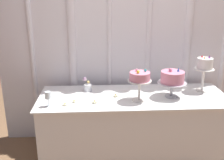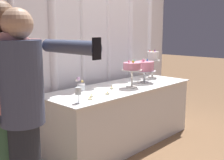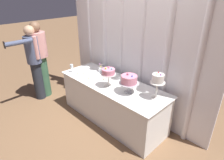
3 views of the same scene
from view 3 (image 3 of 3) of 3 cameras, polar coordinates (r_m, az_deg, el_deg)
The scene contains 14 objects.
ground_plane at distance 3.71m, azimuth -1.06°, elevation -11.80°, with size 24.00×24.00×0.00m, color #846042.
draped_curtain at distance 3.42m, azimuth 6.27°, elevation 13.17°, with size 3.19×0.19×2.80m.
cake_table at distance 3.55m, azimuth 0.07°, elevation -6.29°, with size 2.08×0.76×0.75m.
cake_display_leftmost at distance 3.15m, azimuth -1.06°, elevation 2.16°, with size 0.25×0.25×0.34m.
cake_display_center at distance 2.99m, azimuth 5.05°, elevation -0.02°, with size 0.31×0.31×0.33m.
cake_display_rightmost at distance 2.85m, azimuth 13.34°, elevation -0.06°, with size 0.22×0.22×0.43m.
wine_glass at distance 3.82m, azimuth -11.81°, elevation 3.89°, with size 0.06×0.06×0.16m.
flower_vase at distance 3.79m, azimuth -3.29°, elevation 3.36°, with size 0.10×0.11×0.17m.
tealight_far_left at distance 3.75m, azimuth -10.12°, elevation 1.82°, with size 0.05×0.05×0.03m.
tealight_near_left at distance 3.72m, azimuth -8.45°, elevation 1.79°, with size 0.04×0.04×0.03m.
tealight_near_right at distance 3.55m, azimuth -6.75°, elevation 0.63°, with size 0.05×0.05×0.03m.
tealight_far_right at distance 3.47m, azimuth -2.39°, elevation 0.29°, with size 0.05×0.05×0.04m.
guest_girl_blue_dress at distance 4.31m, azimuth -22.00°, elevation 5.46°, with size 0.45×0.73×1.59m.
guest_man_dark_suit at distance 4.41m, azimuth -20.47°, elevation 6.19°, with size 0.49×0.49×1.65m.
Camera 3 is at (2.13, -2.00, 2.27)m, focal length 31.01 mm.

